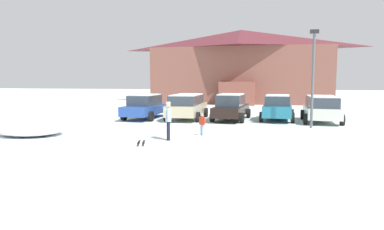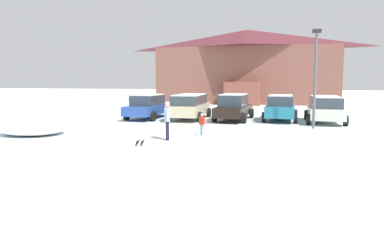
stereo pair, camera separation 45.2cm
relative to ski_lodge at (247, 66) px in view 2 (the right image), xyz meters
name	(u,v)px [view 2 (the right image)]	position (x,y,z in m)	size (l,w,h in m)	color
ground	(148,160)	(-1.41, -29.80, -4.20)	(160.00, 160.00, 0.00)	silver
ski_lodge	(247,66)	(0.00, 0.00, 0.00)	(20.23, 10.42, 8.30)	brown
parked_blue_hatchback	(149,106)	(-5.46, -18.27, -3.37)	(2.38, 4.89, 1.64)	#274999
parked_beige_suv	(190,106)	(-2.66, -18.09, -3.30)	(2.32, 4.84, 1.66)	#BCAD8A
parked_black_sedan	(234,107)	(0.27, -18.04, -3.35)	(2.44, 4.94, 1.71)	black
parked_teal_hatchback	(281,108)	(3.22, -17.67, -3.37)	(2.34, 4.20, 1.65)	#1F6B87
parked_silver_wagon	(325,108)	(5.82, -18.20, -3.32)	(2.42, 4.39, 1.63)	beige
skier_child_in_red_jacket	(202,123)	(-0.61, -24.52, -3.61)	(0.33, 0.27, 1.05)	#9BB1C7
skier_adult_in_blue_parka	(167,119)	(-1.85, -26.05, -3.26)	(0.34, 0.60, 1.67)	black
pair_of_skis	(140,143)	(-2.76, -27.01, -4.18)	(0.65, 1.38, 0.08)	#2B2B30
lamp_post	(315,73)	(4.83, -20.97, -1.23)	(0.44, 0.24, 5.25)	#515459
plowed_snow_pile	(33,129)	(-8.58, -26.00, -3.91)	(3.18, 2.55, 0.58)	white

